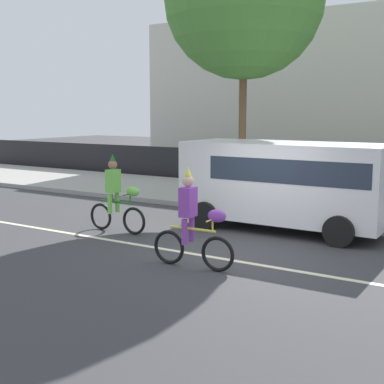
{
  "coord_description": "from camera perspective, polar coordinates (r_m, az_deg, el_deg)",
  "views": [
    {
      "loc": [
        4.99,
        -9.66,
        2.95
      ],
      "look_at": [
        -1.84,
        1.2,
        1.0
      ],
      "focal_mm": 50.0,
      "sensor_mm": 36.0,
      "label": 1
    }
  ],
  "objects": [
    {
      "name": "fence_line",
      "position": [
        19.83,
        17.39,
        1.73
      ],
      "size": [
        40.0,
        0.08,
        1.4
      ],
      "primitive_type": "cube",
      "color": "black",
      "rests_on": "ground"
    },
    {
      "name": "parked_van_white",
      "position": [
        13.42,
        10.16,
        1.36
      ],
      "size": [
        5.0,
        2.22,
        2.18
      ],
      "color": "white",
      "rests_on": "ground"
    },
    {
      "name": "pedestrian_onlooker",
      "position": [
        16.32,
        9.2,
        1.71
      ],
      "size": [
        0.32,
        0.2,
        1.62
      ],
      "color": "#33333D",
      "rests_on": "sidewalk_curb"
    },
    {
      "name": "parade_cyclist_purple",
      "position": [
        10.04,
        0.15,
        -3.47
      ],
      "size": [
        1.72,
        0.5,
        1.92
      ],
      "color": "black",
      "rests_on": "ground"
    },
    {
      "name": "parade_cyclist_lime",
      "position": [
        13.14,
        -8.0,
        -0.67
      ],
      "size": [
        1.72,
        0.5,
        1.92
      ],
      "color": "black",
      "rests_on": "ground"
    },
    {
      "name": "ground_plane",
      "position": [
        11.26,
        4.7,
        -6.57
      ],
      "size": [
        80.0,
        80.0,
        0.0
      ],
      "primitive_type": "plane",
      "color": "#38383A"
    },
    {
      "name": "road_centre_line",
      "position": [
        10.83,
        3.47,
        -7.15
      ],
      "size": [
        36.0,
        0.14,
        0.01
      ],
      "primitive_type": "cube",
      "color": "beige",
      "rests_on": "ground"
    },
    {
      "name": "sidewalk_curb",
      "position": [
        17.15,
        14.79,
        -1.3
      ],
      "size": [
        60.0,
        5.0,
        0.15
      ],
      "primitive_type": "cube",
      "color": "#9E9B93",
      "rests_on": "ground"
    }
  ]
}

